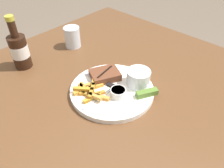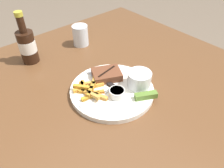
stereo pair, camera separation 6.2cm
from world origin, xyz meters
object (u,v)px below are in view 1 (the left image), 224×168
at_px(drinking_glass, 72,37).
at_px(knife_utensil, 105,83).
at_px(steak_portion, 105,75).
at_px(pickle_spear, 147,93).
at_px(dipping_sauce_cup, 118,92).
at_px(beer_bottle, 19,50).
at_px(coleslaw_cup, 138,77).
at_px(fork_utensil, 97,100).
at_px(dinner_plate, 112,90).

bearing_deg(drinking_glass, knife_utensil, -109.29).
xyz_separation_m(steak_portion, pickle_spear, (0.03, -0.17, -0.00)).
bearing_deg(dipping_sauce_cup, beer_bottle, 105.41).
bearing_deg(beer_bottle, coleslaw_cup, -63.97).
bearing_deg(coleslaw_cup, knife_utensil, 131.32).
height_order(fork_utensil, beer_bottle, beer_bottle).
distance_m(dipping_sauce_cup, fork_utensil, 0.08).
bearing_deg(coleslaw_cup, drinking_glass, 85.43).
bearing_deg(pickle_spear, dipping_sauce_cup, 133.56).
xyz_separation_m(dipping_sauce_cup, beer_bottle, (-0.11, 0.42, 0.04)).
relative_size(coleslaw_cup, drinking_glass, 0.89).
relative_size(steak_portion, knife_utensil, 0.77).
bearing_deg(beer_bottle, dipping_sauce_cup, -74.59).
distance_m(steak_portion, dipping_sauce_cup, 0.11).
relative_size(coleslaw_cup, beer_bottle, 0.39).
xyz_separation_m(dinner_plate, fork_utensil, (-0.08, -0.00, 0.01)).
distance_m(pickle_spear, fork_utensil, 0.17).
bearing_deg(pickle_spear, drinking_glass, 82.66).
height_order(steak_portion, drinking_glass, drinking_glass).
xyz_separation_m(dinner_plate, knife_utensil, (0.00, 0.04, 0.01)).
height_order(beer_bottle, drinking_glass, beer_bottle).
bearing_deg(coleslaw_cup, steak_portion, 116.15).
bearing_deg(dinner_plate, pickle_spear, -64.10).
xyz_separation_m(steak_portion, knife_utensil, (-0.02, -0.02, -0.01)).
bearing_deg(knife_utensil, fork_utensil, 108.40).
xyz_separation_m(dinner_plate, pickle_spear, (0.05, -0.11, 0.02)).
relative_size(fork_utensil, drinking_glass, 1.43).
height_order(dipping_sauce_cup, drinking_glass, drinking_glass).
relative_size(dinner_plate, beer_bottle, 1.37).
bearing_deg(coleslaw_cup, pickle_spear, -114.92).
bearing_deg(dinner_plate, coleslaw_cup, -32.58).
bearing_deg(dinner_plate, knife_utensil, 85.31).
bearing_deg(dipping_sauce_cup, coleslaw_cup, -7.00).
distance_m(dipping_sauce_cup, drinking_glass, 0.41).
distance_m(dinner_plate, drinking_glass, 0.37).
bearing_deg(pickle_spear, knife_utensil, 108.96).
xyz_separation_m(dipping_sauce_cup, knife_utensil, (0.02, 0.08, -0.01)).
bearing_deg(drinking_glass, steak_portion, -106.61).
bearing_deg(pickle_spear, coleslaw_cup, 65.08).
xyz_separation_m(coleslaw_cup, beer_bottle, (-0.21, 0.43, 0.03)).
relative_size(coleslaw_cup, dipping_sauce_cup, 1.56).
relative_size(pickle_spear, beer_bottle, 0.36).
relative_size(steak_portion, coleslaw_cup, 1.53).
relative_size(pickle_spear, drinking_glass, 0.82).
xyz_separation_m(dinner_plate, coleslaw_cup, (0.08, -0.05, 0.04)).
distance_m(dinner_plate, dipping_sauce_cup, 0.05).
xyz_separation_m(dinner_plate, dipping_sauce_cup, (-0.01, -0.04, 0.02)).
relative_size(steak_portion, dipping_sauce_cup, 2.38).
height_order(dinner_plate, drinking_glass, drinking_glass).
distance_m(dinner_plate, fork_utensil, 0.08).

